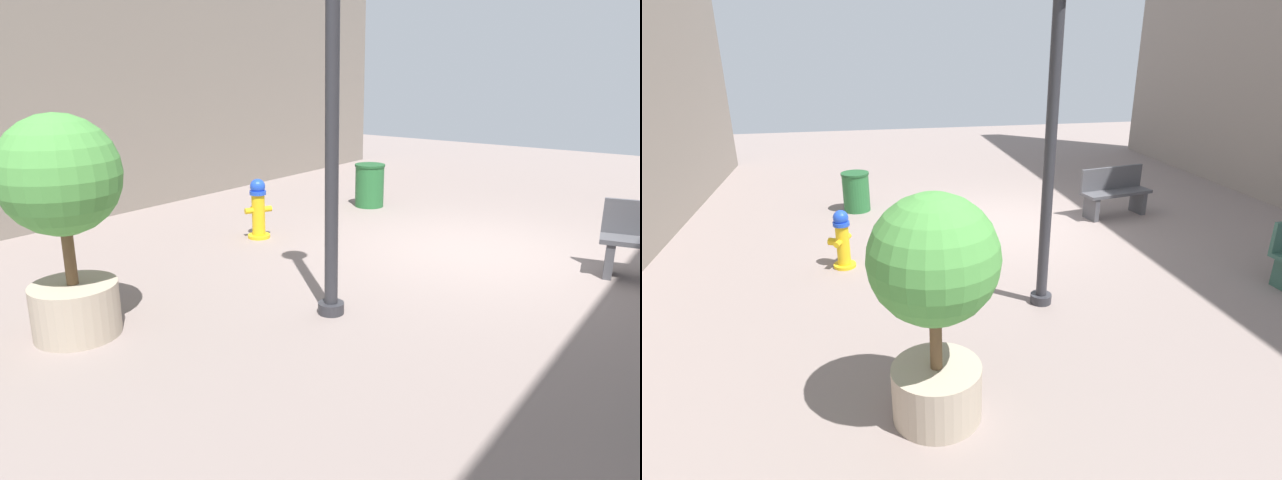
{
  "view_description": "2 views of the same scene",
  "coord_description": "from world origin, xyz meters",
  "views": [
    {
      "loc": [
        -3.05,
        7.82,
        2.54
      ],
      "look_at": [
        1.06,
        2.29,
        0.51
      ],
      "focal_mm": 33.34,
      "sensor_mm": 36.0,
      "label": 1
    },
    {
      "loc": [
        2.59,
        8.78,
        3.27
      ],
      "look_at": [
        1.25,
        2.17,
        0.63
      ],
      "focal_mm": 28.75,
      "sensor_mm": 36.0,
      "label": 2
    }
  ],
  "objects": [
    {
      "name": "ground_plane",
      "position": [
        0.0,
        0.0,
        0.0
      ],
      "size": [
        23.4,
        23.4,
        0.0
      ],
      "primitive_type": "plane",
      "color": "gray"
    },
    {
      "name": "fire_hydrant",
      "position": [
        2.94,
        1.34,
        0.46
      ],
      "size": [
        0.4,
        0.42,
        0.91
      ],
      "color": "gold",
      "rests_on": "ground_plane"
    },
    {
      "name": "bench_near",
      "position": [
        -2.29,
        -0.17,
        0.48
      ],
      "size": [
        1.47,
        0.7,
        0.95
      ],
      "color": "#4C4C51",
      "rests_on": "ground_plane"
    },
    {
      "name": "planter_tree",
      "position": [
        2.05,
        4.94,
        1.32
      ],
      "size": [
        1.13,
        1.13,
        2.15
      ],
      "color": "tan",
      "rests_on": "ground_plane"
    },
    {
      "name": "street_lamp",
      "position": [
        0.35,
        3.04,
        2.49
      ],
      "size": [
        0.36,
        0.36,
        4.02
      ],
      "color": "#2D2D33",
      "rests_on": "ground_plane"
    },
    {
      "name": "trash_bin",
      "position": [
        2.71,
        -1.48,
        0.4
      ],
      "size": [
        0.56,
        0.56,
        0.79
      ],
      "color": "#266633",
      "rests_on": "ground_plane"
    }
  ]
}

